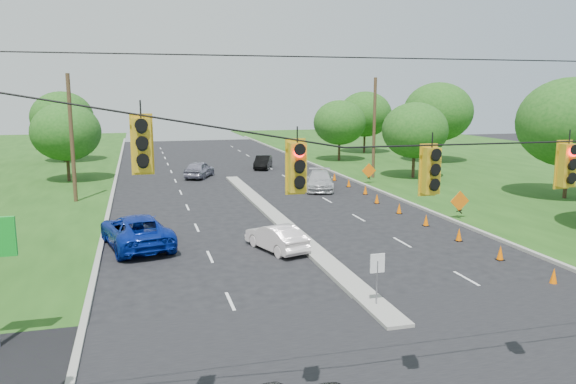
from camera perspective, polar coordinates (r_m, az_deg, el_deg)
name	(u,v)px	position (r m, az deg, el deg)	size (l,w,h in m)	color
curb_left	(111,200)	(42.51, -17.51, -0.82)	(0.25, 110.00, 0.16)	gray
curb_right	(370,188)	(46.19, 8.36, 0.39)	(0.25, 110.00, 0.16)	gray
median	(277,219)	(34.61, -1.16, -2.77)	(1.00, 34.00, 0.18)	gray
median_sign	(377,270)	(20.48, 9.06, -7.80)	(0.55, 0.06, 2.05)	gray
signal_span	(506,215)	(13.70, 21.26, -2.15)	(25.60, 0.32, 9.00)	#422D1C
utility_pole_far_left	(72,139)	(42.11, -21.11, 5.06)	(0.28, 0.28, 9.00)	#422D1C
utility_pole_far_right	(374,129)	(51.18, 8.75, 6.39)	(0.28, 0.28, 9.00)	#422D1C
cone_1	(554,276)	(25.42, 25.38, -7.74)	(0.32, 0.32, 0.70)	#FE6700
cone_2	(500,253)	(28.04, 20.76, -5.79)	(0.32, 0.32, 0.70)	#FE6700
cone_3	(459,235)	(30.84, 16.98, -4.16)	(0.32, 0.32, 0.70)	#FE6700
cone_4	(426,220)	(33.76, 13.85, -2.79)	(0.32, 0.32, 0.70)	#FE6700
cone_5	(399,208)	(36.79, 11.23, -1.63)	(0.32, 0.32, 0.70)	#FE6700
cone_6	(377,198)	(39.89, 9.02, -0.65)	(0.32, 0.32, 0.70)	#FE6700
cone_7	(365,190)	(43.29, 7.87, 0.22)	(0.32, 0.32, 0.70)	#FE6700
cone_8	(349,183)	(46.48, 6.20, 0.94)	(0.32, 0.32, 0.70)	#FE6700
cone_9	(334,177)	(49.72, 4.74, 1.56)	(0.32, 0.32, 0.70)	#FE6700
cone_10	(322,171)	(52.99, 3.46, 2.10)	(0.32, 0.32, 0.70)	#FE6700
work_sign_1	(460,202)	(35.86, 17.05, -0.98)	(1.27, 0.58, 1.37)	black
work_sign_2	(369,171)	(48.11, 8.22, 2.10)	(1.27, 0.58, 1.37)	black
tree_5	(66,132)	(52.20, -21.64, 5.69)	(5.88, 5.88, 6.86)	black
tree_6	(62,117)	(67.28, -21.97, 7.04)	(6.72, 6.72, 7.84)	black
tree_8	(571,122)	(45.26, 26.80, 6.33)	(7.56, 7.56, 8.82)	black
tree_9	(415,130)	(51.81, 12.76, 6.13)	(5.88, 5.88, 6.86)	black
tree_10	(438,112)	(64.36, 15.00, 7.87)	(7.56, 7.56, 8.82)	black
tree_11	(365,114)	(72.47, 7.83, 7.84)	(6.72, 6.72, 7.84)	black
tree_12	(340,123)	(63.79, 5.26, 7.03)	(5.88, 5.88, 6.86)	black
white_sedan	(276,237)	(27.72, -1.21, -4.64)	(1.39, 3.99, 1.32)	white
blue_pickup	(136,231)	(29.29, -15.17, -3.83)	(2.78, 6.03, 1.68)	#072190
silver_car_far	(320,180)	(44.97, 3.25, 1.19)	(2.12, 5.21, 1.51)	#B1B1B4
silver_car_oncoming	(199,169)	(51.86, -9.01, 2.28)	(1.81, 4.49, 1.53)	gray
dark_car_receding	(263,162)	(57.31, -2.55, 3.05)	(1.43, 4.09, 1.35)	black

